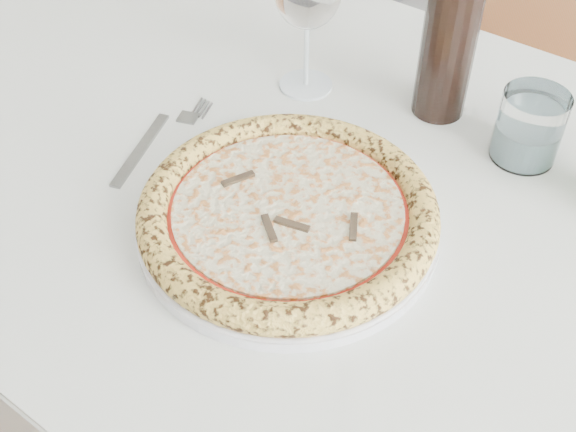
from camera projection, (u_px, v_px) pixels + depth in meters
name	position (u px, v px, depth m)	size (l,w,h in m)	color
dining_table	(336.00, 233.00, 0.93)	(1.48, 0.91, 0.76)	brown
chair_far	(551.00, 53.00, 1.49)	(0.51, 0.51, 0.93)	brown
plate	(288.00, 223.00, 0.81)	(0.34, 0.34, 0.02)	white
pizza	(288.00, 212.00, 0.80)	(0.33, 0.33, 0.03)	tan
fork	(156.00, 139.00, 0.93)	(0.07, 0.21, 0.00)	gray
tumbler	(528.00, 131.00, 0.88)	(0.08, 0.08, 0.09)	white
wine_bottle	(451.00, 30.00, 0.89)	(0.07, 0.07, 0.28)	black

